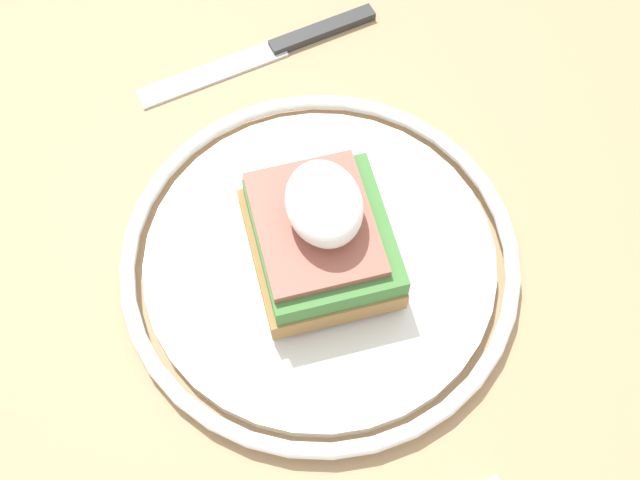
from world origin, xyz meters
TOP-DOWN VIEW (x-y plane):
  - dining_table at (0.00, 0.00)m, footprint 0.88×0.77m
  - plate at (0.03, 0.01)m, footprint 0.26×0.26m
  - sandwich at (0.03, 0.01)m, footprint 0.10×0.09m
  - knife at (0.21, -0.00)m, footprint 0.05×0.19m

SIDE VIEW (x-z plane):
  - dining_table at x=0.00m, z-range 0.24..0.97m
  - knife at x=0.21m, z-range 0.73..0.73m
  - plate at x=0.03m, z-range 0.73..0.74m
  - sandwich at x=0.03m, z-range 0.73..0.81m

